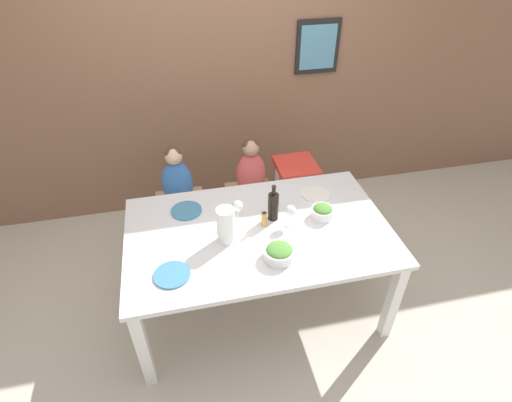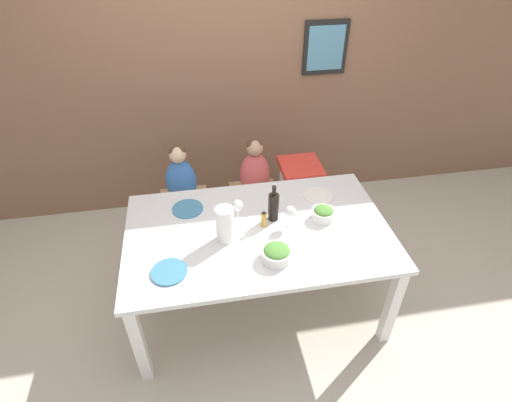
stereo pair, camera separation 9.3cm
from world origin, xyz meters
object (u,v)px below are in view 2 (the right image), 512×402
chair_far_center (255,200)px  dinner_plate_front_left (169,272)px  wine_glass_near (290,212)px  dinner_plate_back_left (188,209)px  wine_glass_far (238,206)px  person_child_left (181,177)px  salad_bowl_small (323,213)px  chair_far_left (185,207)px  wine_bottle (274,206)px  dinner_plate_back_right (318,196)px  salad_bowl_large (277,253)px  paper_towel_roll (225,224)px  person_child_center (255,169)px  chair_right_highchair (300,179)px

chair_far_center → dinner_plate_front_left: bearing=-122.9°
wine_glass_near → dinner_plate_back_left: 0.74m
wine_glass_far → dinner_plate_back_left: (-0.34, 0.18, -0.11)m
dinner_plate_front_left → dinner_plate_back_left: same height
wine_glass_far → person_child_left: bearing=119.4°
wine_glass_far → salad_bowl_small: wine_glass_far is taller
chair_far_left → chair_far_center: same height
chair_far_center → wine_bottle: wine_bottle is taller
wine_glass_near → dinner_plate_back_right: bearing=44.7°
person_child_left → salad_bowl_large: 1.22m
chair_far_center → dinner_plate_back_right: size_ratio=2.03×
paper_towel_roll → wine_glass_near: bearing=7.0°
salad_bowl_large → dinner_plate_back_left: (-0.52, 0.58, -0.04)m
paper_towel_roll → dinner_plate_front_left: (-0.36, -0.23, -0.12)m
chair_far_left → chair_far_center: bearing=0.0°
dinner_plate_front_left → chair_far_center: bearing=57.1°
person_child_center → wine_bottle: size_ratio=1.94×
wine_bottle → salad_bowl_large: wine_bottle is taller
chair_far_left → chair_right_highchair: size_ratio=0.63×
chair_right_highchair → wine_glass_near: (-0.30, -0.80, 0.31)m
chair_far_left → wine_glass_near: wine_glass_near is taller
wine_bottle → dinner_plate_front_left: wine_bottle is taller
chair_far_center → person_child_center: person_child_center is taller
wine_glass_near → dinner_plate_back_left: wine_glass_near is taller
wine_glass_far → chair_far_left: bearing=119.4°
chair_far_center → person_child_left: bearing=179.9°
salad_bowl_large → dinner_plate_back_right: 0.72m
chair_far_center → dinner_plate_front_left: (-0.70, -1.09, 0.37)m
wine_bottle → chair_far_left: bearing=131.3°
salad_bowl_large → paper_towel_roll: bearing=141.3°
person_child_center → salad_bowl_small: bearing=-65.8°
dinner_plate_back_right → chair_far_center: bearing=127.0°
person_child_center → paper_towel_roll: (-0.34, -0.85, 0.17)m
person_child_left → dinner_plate_front_left: bearing=-94.7°
dinner_plate_back_left → dinner_plate_back_right: size_ratio=1.00×
chair_far_center → wine_glass_near: size_ratio=2.70×
salad_bowl_small → wine_glass_far: bearing=171.3°
wine_bottle → paper_towel_roll: wine_bottle is taller
wine_bottle → wine_glass_far: (-0.24, 0.03, 0.01)m
person_child_center → chair_far_center: bearing=-90.0°
wine_bottle → salad_bowl_large: size_ratio=1.43×
chair_right_highchair → dinner_plate_back_right: dinner_plate_back_right is taller
salad_bowl_small → chair_far_center: bearing=114.2°
wine_glass_far → salad_bowl_small: (0.58, -0.09, -0.07)m
person_child_left → wine_glass_near: (0.71, -0.80, 0.16)m
dinner_plate_front_left → dinner_plate_back_left: (0.13, 0.59, 0.00)m
paper_towel_roll → salad_bowl_large: (0.29, -0.23, -0.08)m
chair_right_highchair → dinner_plate_front_left: size_ratio=3.20×
dinner_plate_front_left → wine_bottle: bearing=28.3°
chair_far_center → person_child_center: (0.00, 0.00, 0.32)m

